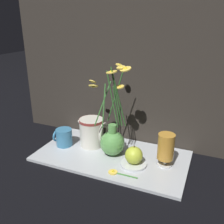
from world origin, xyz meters
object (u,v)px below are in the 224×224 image
(vase_with_flowers, at_px, (113,139))
(tea_glass, at_px, (166,147))
(yellow_mug, at_px, (64,137))
(orange_fruit, at_px, (134,155))
(ceramic_pitcher, at_px, (92,131))

(vase_with_flowers, xyz_separation_m, tea_glass, (0.23, 0.00, 0.01))
(vase_with_flowers, xyz_separation_m, yellow_mug, (-0.25, -0.01, -0.03))
(yellow_mug, bearing_deg, vase_with_flowers, 2.64)
(yellow_mug, relative_size, orange_fruit, 1.06)
(ceramic_pitcher, relative_size, tea_glass, 1.02)
(yellow_mug, height_order, ceramic_pitcher, ceramic_pitcher)
(orange_fruit, bearing_deg, yellow_mug, 174.21)
(vase_with_flowers, height_order, ceramic_pitcher, vase_with_flowers)
(vase_with_flowers, relative_size, tea_glass, 2.86)
(vase_with_flowers, bearing_deg, ceramic_pitcher, 161.35)
(orange_fruit, bearing_deg, ceramic_pitcher, 159.14)
(vase_with_flowers, bearing_deg, tea_glass, 0.13)
(vase_with_flowers, xyz_separation_m, ceramic_pitcher, (-0.12, 0.04, -0.00))
(ceramic_pitcher, distance_m, orange_fruit, 0.25)
(yellow_mug, bearing_deg, tea_glass, 1.44)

